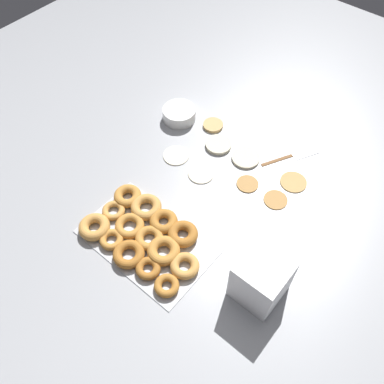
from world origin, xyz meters
The scene contains 13 objects.
ground_plane centered at (0.00, 0.00, 0.00)m, with size 3.00×3.00×0.00m, color #9EA0A5.
pancake_0 centered at (0.04, 0.17, 0.01)m, with size 0.11×0.11×0.01m, color beige.
pancake_1 centered at (0.24, 0.08, 0.00)m, with size 0.09×0.09×0.01m, color #B27F42.
pancake_2 centered at (0.25, 0.19, 0.00)m, with size 0.10×0.10×0.01m, color tan.
pancake_3 centered at (0.12, 0.07, 0.00)m, with size 0.08×0.08×0.01m, color #B27F42.
pancake_4 centered at (-0.09, 0.16, 0.01)m, with size 0.11×0.11×0.02m, color beige.
pancake_5 centered at (-0.19, 0.01, 0.00)m, with size 0.11×0.11×0.01m, color silver.
pancake_6 centered at (-0.18, 0.24, 0.01)m, with size 0.09×0.09×0.01m, color tan.
pancake_7 centered at (-0.05, 0.00, 0.00)m, with size 0.10×0.10×0.01m, color beige.
donut_tray centered at (-0.02, -0.35, 0.02)m, with size 0.45×0.29×0.04m.
batter_bowl centered at (-0.32, 0.18, 0.03)m, with size 0.14×0.14×0.05m.
container_stack centered at (0.39, -0.26, 0.09)m, with size 0.14×0.15×0.17m.
spatula centered at (0.19, 0.34, 0.00)m, with size 0.15×0.24×0.01m.
Camera 1 is at (0.56, -0.78, 1.24)m, focal length 38.00 mm.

